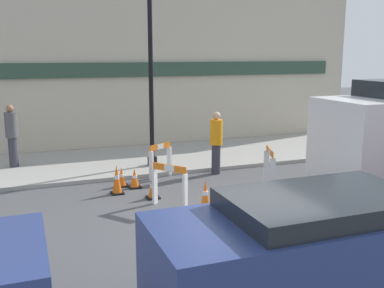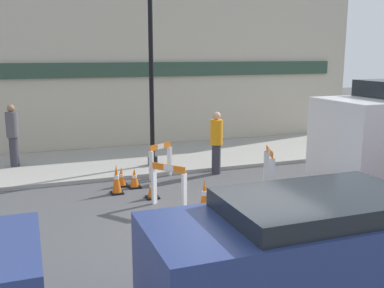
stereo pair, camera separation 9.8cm
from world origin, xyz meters
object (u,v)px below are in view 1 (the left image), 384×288
(parked_car_1, at_px, (320,244))
(person_worker, at_px, (216,141))
(person_pedestrian, at_px, (12,134))
(streetlamp_post, at_px, (150,32))

(parked_car_1, bearing_deg, person_worker, 77.64)
(person_worker, distance_m, person_pedestrian, 5.88)
(person_worker, bearing_deg, parked_car_1, 31.42)
(person_worker, relative_size, person_pedestrian, 0.98)
(person_pedestrian, bearing_deg, person_worker, 146.97)
(streetlamp_post, distance_m, person_pedestrian, 4.93)
(person_worker, relative_size, parked_car_1, 0.39)
(person_worker, height_order, person_pedestrian, person_pedestrian)
(streetlamp_post, xyz_separation_m, parked_car_1, (0.05, -7.96, -3.03))
(person_worker, xyz_separation_m, person_pedestrian, (-5.36, 2.42, 0.13))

